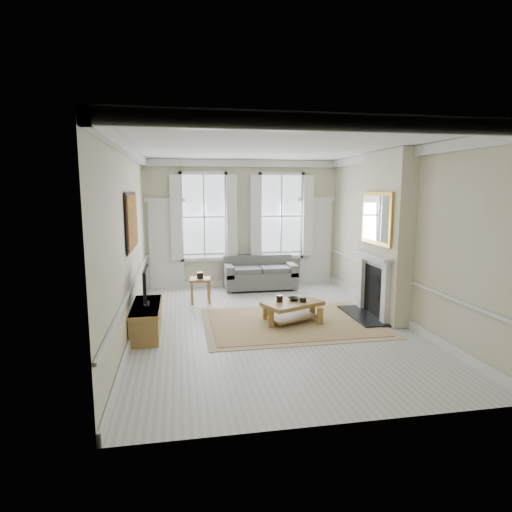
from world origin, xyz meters
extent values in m
plane|color=#B7B5AD|center=(0.00, 0.00, 0.00)|extent=(7.20, 7.20, 0.00)
plane|color=white|center=(0.00, 0.00, 3.40)|extent=(7.20, 7.20, 0.00)
plane|color=beige|center=(0.00, 3.60, 1.70)|extent=(5.20, 0.00, 5.20)
plane|color=beige|center=(-2.60, 0.00, 1.70)|extent=(0.00, 7.20, 7.20)
plane|color=beige|center=(2.60, 0.00, 1.70)|extent=(0.00, 7.20, 7.20)
cube|color=silver|center=(-2.05, 3.56, 1.15)|extent=(0.90, 0.08, 2.30)
cube|color=silver|center=(2.05, 3.56, 1.15)|extent=(0.90, 0.08, 2.30)
cube|color=#B37A1E|center=(-2.56, 0.30, 2.05)|extent=(0.05, 1.66, 1.06)
cube|color=beige|center=(2.43, 0.20, 1.70)|extent=(0.35, 1.70, 3.38)
cube|color=black|center=(2.00, 0.20, 0.03)|extent=(0.55, 1.50, 0.05)
cube|color=silver|center=(2.20, -0.35, 0.57)|extent=(0.10, 0.18, 1.15)
cube|color=silver|center=(2.20, 0.75, 0.57)|extent=(0.10, 0.18, 1.15)
cube|color=silver|center=(2.15, 0.20, 1.30)|extent=(0.20, 1.45, 0.06)
cube|color=black|center=(2.25, 0.20, 0.55)|extent=(0.02, 0.92, 1.00)
cube|color=#BB8F33|center=(2.21, 0.20, 2.05)|extent=(0.06, 1.26, 1.06)
cube|color=#585856|center=(0.37, 3.05, 0.27)|extent=(1.87, 0.91, 0.42)
cube|color=#585856|center=(0.37, 3.40, 0.64)|extent=(1.87, 0.20, 0.44)
cube|color=#585856|center=(-0.47, 3.05, 0.52)|extent=(0.20, 0.91, 0.30)
cube|color=#585856|center=(1.20, 3.05, 0.52)|extent=(0.20, 0.91, 0.30)
cylinder|color=olive|center=(-0.45, 2.72, 0.04)|extent=(0.06, 0.06, 0.08)
cylinder|color=olive|center=(1.18, 3.38, 0.04)|extent=(0.06, 0.06, 0.08)
cube|color=olive|center=(-1.26, 1.97, 0.55)|extent=(0.52, 0.52, 0.06)
cube|color=olive|center=(-1.44, 1.78, 0.26)|extent=(0.05, 0.05, 0.52)
cube|color=olive|center=(-1.07, 1.78, 0.26)|extent=(0.05, 0.05, 0.52)
cube|color=olive|center=(-1.44, 2.15, 0.26)|extent=(0.05, 0.05, 0.52)
cube|color=olive|center=(-1.07, 2.15, 0.26)|extent=(0.05, 0.05, 0.52)
cube|color=#A78756|center=(0.46, 0.09, 0.01)|extent=(3.50, 2.60, 0.02)
cube|color=olive|center=(0.46, 0.09, 0.39)|extent=(1.31, 1.07, 0.08)
cube|color=olive|center=(-0.01, -0.14, 0.17)|extent=(0.10, 0.10, 0.35)
cube|color=olive|center=(0.93, -0.14, 0.17)|extent=(0.10, 0.10, 0.35)
cube|color=olive|center=(-0.01, 0.33, 0.17)|extent=(0.10, 0.10, 0.35)
cube|color=olive|center=(0.93, 0.33, 0.17)|extent=(0.10, 0.10, 0.35)
cylinder|color=black|center=(0.21, 0.14, 0.49)|extent=(0.13, 0.13, 0.13)
cylinder|color=black|center=(0.66, 0.04, 0.48)|extent=(0.13, 0.13, 0.10)
imported|color=black|center=(0.51, 0.19, 0.46)|extent=(0.28, 0.28, 0.06)
cube|color=olive|center=(-2.34, -0.06, 0.27)|extent=(0.49, 1.52, 0.54)
cube|color=black|center=(-2.32, -0.06, 0.56)|extent=(0.08, 0.30, 0.03)
cube|color=black|center=(-2.32, -0.06, 0.95)|extent=(0.05, 0.90, 0.55)
cube|color=black|center=(-2.29, -0.06, 0.95)|extent=(0.01, 0.83, 0.50)
camera|label=1|loc=(-1.70, -7.85, 2.64)|focal=30.00mm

